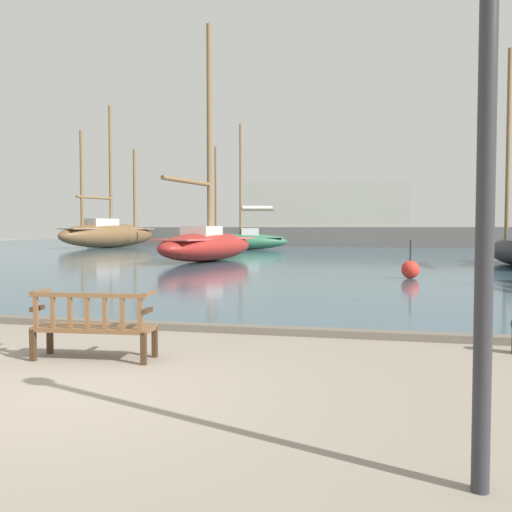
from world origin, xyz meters
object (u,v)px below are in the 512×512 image
Objects in this scene: lamp_post at (487,145)px; sailboat_centre_channel at (207,243)px; park_bench at (93,325)px; sailboat_distant_harbor at (243,239)px; channel_buoy at (410,269)px; sailboat_far_starboard at (109,233)px.

sailboat_centre_channel is at bearing 112.02° from lamp_post.
lamp_post reaches higher than park_bench.
sailboat_distant_harbor is 2.67× the size of lamp_post.
channel_buoy is (0.10, 15.89, -1.91)m from lamp_post.
park_bench is at bearing -109.35° from channel_buoy.
sailboat_far_starboard is (-20.57, 39.67, 0.90)m from park_bench.
sailboat_far_starboard is 9.69× the size of channel_buoy.
park_bench is 0.44× the size of lamp_post.
sailboat_far_starboard is at bearing 120.45° from lamp_post.
sailboat_centre_channel is at bearing -50.31° from sailboat_far_starboard.
park_bench is 0.13× the size of sailboat_far_starboard.
sailboat_centre_channel is (2.24, -16.04, 0.06)m from sailboat_distant_harbor.
sailboat_distant_harbor reaches higher than channel_buoy.
park_bench is at bearing -75.94° from sailboat_centre_channel.
sailboat_distant_harbor is at bearing -10.08° from sailboat_far_starboard.
sailboat_distant_harbor reaches higher than park_bench.
sailboat_far_starboard is 36.67m from channel_buoy.
lamp_post is (25.03, -42.57, 0.93)m from sailboat_far_starboard.
sailboat_centre_channel is 9.38× the size of channel_buoy.
channel_buoy is at bearing -40.09° from sailboat_centre_channel.
sailboat_distant_harbor is 13.21m from sailboat_far_starboard.
sailboat_distant_harbor is 42.04m from lamp_post.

